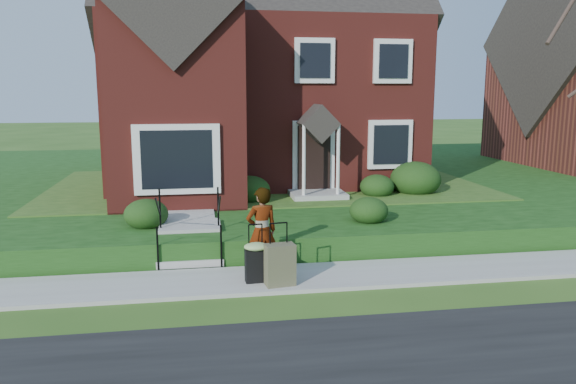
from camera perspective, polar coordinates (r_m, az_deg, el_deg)
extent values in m
plane|color=#2D5119|center=(11.45, 2.85, -8.78)|extent=(120.00, 120.00, 0.00)
cube|color=#9E9B93|center=(11.44, 2.85, -8.59)|extent=(60.00, 1.60, 0.08)
cube|color=#173C10|center=(22.65, 6.96, 1.47)|extent=(44.00, 20.00, 0.60)
cube|color=#9E9B93|center=(15.88, -9.84, -1.16)|extent=(1.20, 6.00, 0.06)
cube|color=maroon|center=(20.71, -2.97, 9.05)|extent=(10.00, 8.00, 5.40)
cube|color=maroon|center=(15.79, -11.24, 8.50)|extent=(3.60, 2.40, 5.40)
cube|color=silver|center=(14.74, -11.20, 3.31)|extent=(2.20, 0.30, 1.80)
cube|color=black|center=(17.01, 2.64, 3.22)|extent=(1.00, 0.12, 2.10)
cube|color=black|center=(17.63, 10.33, 4.78)|extent=(1.40, 0.10, 1.50)
cube|color=#9E9B93|center=(12.12, -9.90, -7.07)|extent=(1.40, 0.30, 0.15)
cube|color=#9E9B93|center=(12.36, -9.91, -6.00)|extent=(1.40, 0.30, 0.15)
cube|color=#9E9B93|center=(12.61, -9.92, -4.96)|extent=(1.40, 0.30, 0.15)
cube|color=#9E9B93|center=(12.86, -9.93, -3.97)|extent=(1.40, 0.30, 0.15)
cube|color=#9E9B93|center=(13.40, -9.91, -3.40)|extent=(1.40, 0.80, 0.15)
cylinder|color=black|center=(11.90, -13.10, -5.63)|extent=(0.04, 0.04, 0.90)
cylinder|color=black|center=(12.92, -12.88, -1.62)|extent=(0.04, 0.04, 0.90)
cylinder|color=black|center=(11.88, -6.81, -5.46)|extent=(0.04, 0.04, 0.90)
cylinder|color=black|center=(12.90, -7.11, -1.46)|extent=(0.04, 0.04, 0.90)
ellipsoid|color=black|center=(15.79, -15.03, 0.26)|extent=(1.39, 1.39, 0.97)
ellipsoid|color=black|center=(16.12, -3.90, 0.51)|extent=(1.17, 1.17, 0.82)
ellipsoid|color=black|center=(17.13, 9.03, 0.81)|extent=(1.03, 1.03, 0.72)
ellipsoid|color=black|center=(17.80, 12.83, 1.65)|extent=(1.56, 1.56, 1.09)
ellipsoid|color=black|center=(13.52, -14.24, -1.90)|extent=(1.03, 1.03, 0.72)
ellipsoid|color=black|center=(13.75, 8.22, -1.61)|extent=(0.94, 0.94, 0.66)
imported|color=#999999|center=(11.22, -2.69, -4.00)|extent=(0.74, 0.58, 1.78)
cube|color=black|center=(10.94, -3.23, -7.48)|extent=(0.44, 0.26, 0.64)
cylinder|color=black|center=(10.73, -3.28, -3.39)|extent=(0.26, 0.05, 0.03)
cylinder|color=black|center=(10.77, -3.95, -4.66)|extent=(0.02, 0.02, 0.48)
cylinder|color=black|center=(10.80, -2.58, -4.61)|extent=(0.02, 0.02, 0.48)
cylinder|color=black|center=(11.02, -4.00, -8.95)|extent=(0.04, 0.06, 0.06)
cylinder|color=black|center=(11.05, -2.44, -8.88)|extent=(0.04, 0.06, 0.06)
ellipsoid|color=#92B668|center=(10.83, -3.25, -5.48)|extent=(0.50, 0.42, 0.15)
cube|color=brown|center=(10.72, -0.82, -7.40)|extent=(0.60, 0.39, 0.80)
cylinder|color=black|center=(10.51, -0.83, -3.29)|extent=(0.33, 0.08, 0.03)
cylinder|color=black|center=(10.53, -1.73, -4.35)|extent=(0.02, 0.02, 0.39)
cylinder|color=black|center=(10.58, 0.07, -4.28)|extent=(0.02, 0.02, 0.39)
cylinder|color=black|center=(10.81, -1.85, -9.32)|extent=(0.05, 0.07, 0.06)
cylinder|color=black|center=(10.87, 0.22, -9.21)|extent=(0.05, 0.07, 0.06)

